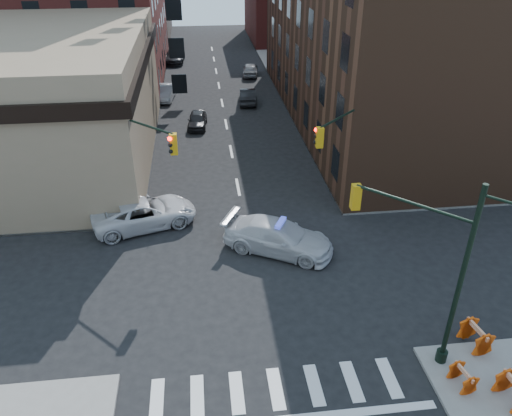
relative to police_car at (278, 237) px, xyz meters
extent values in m
plane|color=black|center=(-1.53, -2.36, -0.86)|extent=(140.00, 140.00, 0.00)
cube|color=gray|center=(21.47, 30.39, -0.79)|extent=(34.00, 54.50, 0.15)
cube|color=#4B2E1E|center=(11.47, 20.14, 6.14)|extent=(14.00, 34.00, 14.00)
cylinder|color=black|center=(5.27, -8.66, 3.29)|extent=(0.20, 0.20, 8.00)
cylinder|color=black|center=(5.27, -8.66, -0.46)|extent=(0.44, 0.44, 0.50)
cylinder|color=black|center=(3.68, -7.07, 5.79)|extent=(3.27, 3.27, 0.12)
cube|color=#BF8C0C|center=(2.09, -5.48, 5.29)|extent=(0.35, 0.35, 1.05)
sphere|color=#FF0C05|center=(2.25, -5.32, 5.64)|extent=(0.22, 0.22, 0.22)
sphere|color=black|center=(2.25, -5.32, 5.31)|extent=(0.22, 0.22, 0.22)
sphere|color=black|center=(2.25, -5.32, 4.98)|extent=(0.22, 0.22, 0.22)
cylinder|color=black|center=(-8.33, 3.94, 3.29)|extent=(0.20, 0.20, 8.00)
cylinder|color=black|center=(-8.33, 3.94, -0.46)|extent=(0.44, 0.44, 0.50)
cylinder|color=black|center=(-6.73, 2.35, 5.79)|extent=(3.27, 3.27, 0.12)
cube|color=#BF8C0C|center=(-5.14, 0.76, 5.29)|extent=(0.35, 0.35, 1.05)
sphere|color=#FF0C05|center=(-5.30, 0.60, 5.64)|extent=(0.22, 0.22, 0.22)
sphere|color=black|center=(-5.30, 0.60, 5.31)|extent=(0.22, 0.22, 0.22)
sphere|color=black|center=(-5.30, 0.60, 4.98)|extent=(0.22, 0.22, 0.22)
cylinder|color=black|center=(5.27, 3.94, 3.29)|extent=(0.20, 0.20, 8.00)
cylinder|color=black|center=(5.27, 3.94, -0.46)|extent=(0.44, 0.44, 0.50)
cylinder|color=black|center=(3.68, 2.35, 5.79)|extent=(3.27, 3.27, 0.12)
cube|color=#BF8C0C|center=(2.09, 0.76, 5.29)|extent=(0.35, 0.35, 1.05)
sphere|color=#FF0C05|center=(1.94, 0.91, 5.64)|extent=(0.22, 0.22, 0.22)
sphere|color=black|center=(1.94, 0.91, 5.31)|extent=(0.22, 0.22, 0.22)
sphere|color=black|center=(1.94, 0.91, 4.98)|extent=(0.22, 0.22, 0.22)
cylinder|color=black|center=(5.97, 23.64, 0.59)|extent=(0.24, 0.24, 2.60)
sphere|color=#8B5014|center=(5.97, 23.64, 2.64)|extent=(3.00, 3.00, 3.00)
cylinder|color=black|center=(5.97, 31.64, 0.59)|extent=(0.24, 0.24, 2.60)
sphere|color=#8B5014|center=(5.97, 31.64, 2.64)|extent=(3.00, 3.00, 3.00)
imported|color=silver|center=(0.00, 0.00, 0.00)|extent=(6.39, 4.90, 1.72)
imported|color=silver|center=(-7.33, 3.44, -0.03)|extent=(6.52, 4.36, 1.66)
imported|color=black|center=(-4.03, 19.28, -0.21)|extent=(1.87, 3.95, 1.30)
imported|color=gray|center=(-7.03, 27.37, -0.14)|extent=(1.98, 4.51, 1.44)
imported|color=black|center=(-6.46, 42.54, -0.05)|extent=(2.64, 5.75, 1.63)
imported|color=black|center=(0.97, 25.39, -0.15)|extent=(1.88, 4.44, 1.43)
imported|color=gray|center=(2.31, 35.24, -0.15)|extent=(2.20, 4.39, 1.43)
imported|color=black|center=(-9.76, 5.23, 0.21)|extent=(0.79, 0.78, 1.84)
imported|color=black|center=(-11.33, 7.03, 0.20)|extent=(1.06, 0.94, 1.83)
imported|color=black|center=(-14.53, 7.26, 0.18)|extent=(0.99, 1.09, 1.78)
cylinder|color=#E6420A|center=(0.61, 0.46, -0.30)|extent=(0.83, 0.83, 1.13)
cylinder|color=#CC5B09|center=(-7.03, 3.67, -0.37)|extent=(0.72, 0.72, 0.99)
camera|label=1|loc=(-3.82, -22.04, 14.69)|focal=35.00mm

